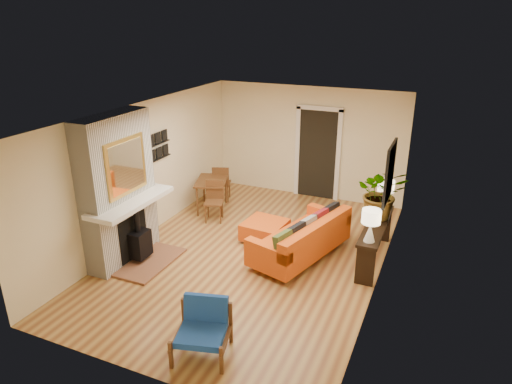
% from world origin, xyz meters
% --- Properties ---
extents(room_shell, '(6.50, 6.50, 6.50)m').
position_xyz_m(room_shell, '(0.60, 2.63, 1.24)').
color(room_shell, '#B98C47').
rests_on(room_shell, ground).
extents(fireplace, '(1.09, 1.68, 2.60)m').
position_xyz_m(fireplace, '(-2.00, -1.00, 1.24)').
color(fireplace, white).
rests_on(fireplace, ground).
extents(sofa, '(1.43, 2.24, 0.82)m').
position_xyz_m(sofa, '(0.90, 0.29, 0.36)').
color(sofa, silver).
rests_on(sofa, ground).
extents(ottoman, '(0.82, 0.82, 0.38)m').
position_xyz_m(ottoman, '(0.00, 0.62, 0.22)').
color(ottoman, silver).
rests_on(ottoman, ground).
extents(blue_chair, '(0.83, 0.82, 0.71)m').
position_xyz_m(blue_chair, '(0.47, -2.56, 0.38)').
color(blue_chair, brown).
rests_on(blue_chair, ground).
extents(dining_table, '(1.02, 1.61, 0.85)m').
position_xyz_m(dining_table, '(-1.59, 1.56, 0.56)').
color(dining_table, brown).
rests_on(dining_table, ground).
extents(console_table, '(0.34, 1.85, 0.72)m').
position_xyz_m(console_table, '(2.07, 0.66, 0.58)').
color(console_table, black).
rests_on(console_table, ground).
extents(lamp_near, '(0.30, 0.30, 0.54)m').
position_xyz_m(lamp_near, '(2.07, -0.05, 1.06)').
color(lamp_near, white).
rests_on(lamp_near, console_table).
extents(lamp_far, '(0.30, 0.30, 0.54)m').
position_xyz_m(lamp_far, '(2.07, 1.42, 1.06)').
color(lamp_far, white).
rests_on(lamp_far, console_table).
extents(houseplant, '(1.03, 0.96, 0.94)m').
position_xyz_m(houseplant, '(2.06, 0.92, 1.20)').
color(houseplant, '#1E5919').
rests_on(houseplant, console_table).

